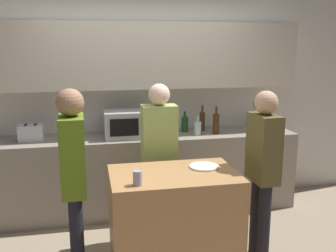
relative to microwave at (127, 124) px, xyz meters
name	(u,v)px	position (x,y,z in m)	size (l,w,h in m)	color
back_wall	(139,80)	(0.18, 0.29, 0.47)	(6.40, 0.40, 2.70)	silver
back_counter	(143,173)	(0.18, 0.02, -0.61)	(3.60, 0.62, 0.92)	gray
kitchen_island	(174,223)	(0.26, -1.31, -0.62)	(1.07, 0.69, 0.90)	#B27F4C
microwave	(127,124)	(0.00, 0.00, 0.00)	(0.52, 0.39, 0.30)	#B7BABC
toaster	(31,133)	(-1.05, 0.00, -0.06)	(0.26, 0.16, 0.18)	silver
potted_plant	(258,114)	(1.58, 0.00, 0.05)	(0.14, 0.14, 0.40)	#333D4C
bottle_0	(185,124)	(0.70, 0.11, -0.06)	(0.08, 0.08, 0.25)	#194723
bottle_1	(198,128)	(0.81, -0.08, -0.07)	(0.08, 0.08, 0.22)	silver
bottle_2	(202,121)	(0.92, 0.12, -0.03)	(0.07, 0.07, 0.31)	#472814
bottle_3	(216,123)	(1.04, -0.06, -0.03)	(0.07, 0.07, 0.33)	#472814
plate_on_island	(204,166)	(0.55, -1.22, -0.16)	(0.26, 0.26, 0.01)	white
cup_0	(138,178)	(-0.08, -1.53, -0.10)	(0.07, 0.07, 0.12)	#9F9BBD
person_left	(159,150)	(0.24, -0.70, -0.13)	(0.34, 0.21, 1.59)	black
person_center	(74,172)	(-0.56, -1.33, -0.10)	(0.22, 0.34, 1.64)	black
person_right	(263,163)	(1.07, -1.27, -0.14)	(0.21, 0.35, 1.57)	black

